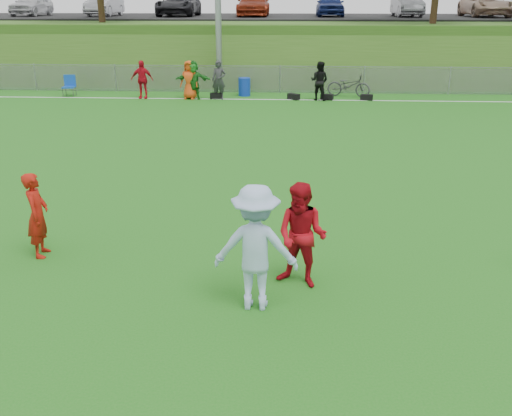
# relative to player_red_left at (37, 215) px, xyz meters

# --- Properties ---
(ground) EXTENTS (120.00, 120.00, 0.00)m
(ground) POSITION_rel_player_red_left_xyz_m (3.93, -1.38, -0.77)
(ground) COLOR #1C6816
(ground) RESTS_ON ground
(sideline_far) EXTENTS (60.00, 0.10, 0.01)m
(sideline_far) POSITION_rel_player_red_left_xyz_m (3.93, 16.62, -0.77)
(sideline_far) COLOR white
(sideline_far) RESTS_ON ground
(fence) EXTENTS (58.00, 0.06, 1.30)m
(fence) POSITION_rel_player_red_left_xyz_m (3.93, 18.62, -0.12)
(fence) COLOR gray
(fence) RESTS_ON ground
(berm) EXTENTS (120.00, 18.00, 3.00)m
(berm) POSITION_rel_player_red_left_xyz_m (3.93, 29.62, 0.73)
(berm) COLOR #315818
(berm) RESTS_ON ground
(parking_lot) EXTENTS (120.00, 12.00, 0.10)m
(parking_lot) POSITION_rel_player_red_left_xyz_m (3.93, 31.62, 2.28)
(parking_lot) COLOR black
(parking_lot) RESTS_ON berm
(car_row) EXTENTS (32.04, 5.18, 1.44)m
(car_row) POSITION_rel_player_red_left_xyz_m (2.76, 30.62, 3.05)
(car_row) COLOR silver
(car_row) RESTS_ON parking_lot
(spectator_row) EXTENTS (8.98, 0.91, 1.69)m
(spectator_row) POSITION_rel_player_red_left_xyz_m (1.00, 16.62, 0.08)
(spectator_row) COLOR red
(spectator_row) RESTS_ON ground
(gear_bags) EXTENTS (7.35, 0.57, 0.26)m
(gear_bags) POSITION_rel_player_red_left_xyz_m (4.91, 16.72, -0.64)
(gear_bags) COLOR black
(gear_bags) RESTS_ON ground
(player_red_left) EXTENTS (0.44, 0.61, 1.54)m
(player_red_left) POSITION_rel_player_red_left_xyz_m (0.00, 0.00, 0.00)
(player_red_left) COLOR #A3150B
(player_red_left) RESTS_ON ground
(player_red_center) EXTENTS (1.01, 0.91, 1.71)m
(player_red_center) POSITION_rel_player_red_left_xyz_m (4.64, -0.86, 0.09)
(player_red_center) COLOR #AA0B16
(player_red_center) RESTS_ON ground
(player_blue) EXTENTS (1.27, 0.77, 1.92)m
(player_blue) POSITION_rel_player_red_left_xyz_m (3.95, -1.58, 0.19)
(player_blue) COLOR #A4BDE3
(player_blue) RESTS_ON ground
(recycling_bin) EXTENTS (0.60, 0.60, 0.82)m
(recycling_bin) POSITION_rel_player_red_left_xyz_m (2.30, 17.62, -0.36)
(recycling_bin) COLOR #0F31A8
(recycling_bin) RESTS_ON ground
(camp_chair) EXTENTS (0.58, 0.58, 0.96)m
(camp_chair) POSITION_rel_player_red_left_xyz_m (-5.79, 16.98, -0.49)
(camp_chair) COLOR #0F43AB
(camp_chair) RESTS_ON ground
(bicycle) EXTENTS (2.08, 1.17, 1.03)m
(bicycle) POSITION_rel_player_red_left_xyz_m (7.13, 17.62, -0.25)
(bicycle) COLOR #302F32
(bicycle) RESTS_ON ground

